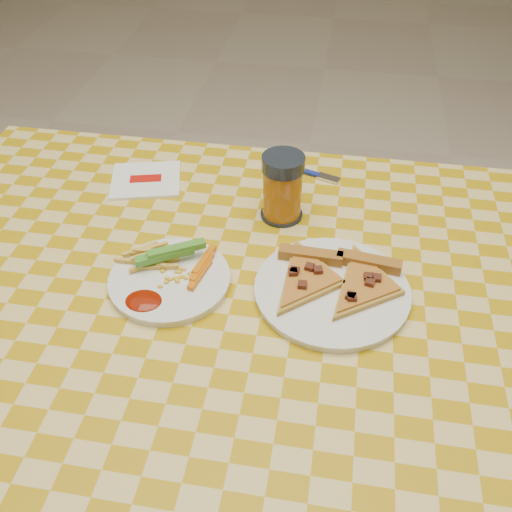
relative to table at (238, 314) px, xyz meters
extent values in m
plane|color=beige|center=(0.00, 0.00, -0.68)|extent=(8.00, 8.00, 0.00)
cylinder|color=silver|center=(-0.54, 0.34, -0.33)|extent=(0.06, 0.06, 0.71)
cylinder|color=silver|center=(0.54, 0.34, -0.33)|extent=(0.06, 0.06, 0.71)
cube|color=brown|center=(0.00, 0.00, 0.05)|extent=(1.20, 0.80, 0.04)
cylinder|color=white|center=(-0.11, -0.02, 0.08)|extent=(0.26, 0.26, 0.01)
cylinder|color=white|center=(0.16, 0.00, 0.08)|extent=(0.33, 0.33, 0.01)
cube|color=#1E5D0E|center=(-0.12, 0.02, 0.11)|extent=(0.10, 0.08, 0.02)
cube|color=#D56809|center=(-0.06, 0.01, 0.09)|extent=(0.06, 0.08, 0.02)
ellipsoid|color=#751202|center=(-0.14, -0.08, 0.09)|extent=(0.06, 0.05, 0.01)
cube|color=#915A20|center=(0.12, 0.06, 0.10)|extent=(0.11, 0.03, 0.02)
cube|color=#915A20|center=(0.21, 0.06, 0.10)|extent=(0.11, 0.04, 0.02)
cylinder|color=black|center=(0.05, 0.20, 0.08)|extent=(0.08, 0.08, 0.01)
cylinder|color=#975410|center=(0.05, 0.20, 0.13)|extent=(0.07, 0.07, 0.10)
cylinder|color=black|center=(0.05, 0.20, 0.19)|extent=(0.08, 0.08, 0.03)
cube|color=white|center=(-0.24, 0.27, 0.08)|extent=(0.17, 0.16, 0.01)
cube|color=#B2100A|center=(-0.24, 0.27, 0.08)|extent=(0.07, 0.04, 0.00)
cube|color=navy|center=(0.06, 0.36, 0.08)|extent=(0.10, 0.04, 0.01)
cube|color=silver|center=(0.13, 0.34, 0.08)|extent=(0.05, 0.03, 0.00)
camera|label=1|loc=(0.15, -0.67, 0.74)|focal=40.00mm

